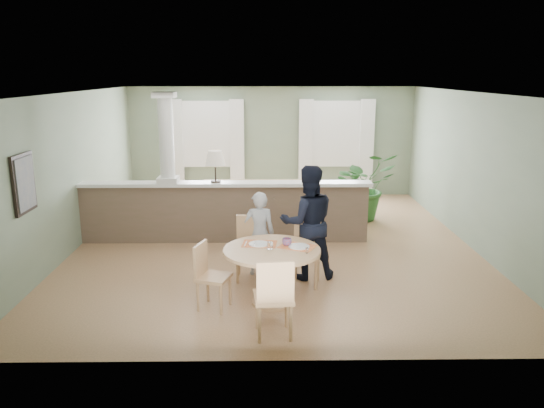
{
  "coord_description": "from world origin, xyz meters",
  "views": [
    {
      "loc": [
        -0.17,
        -9.14,
        3.02
      ],
      "look_at": [
        -0.05,
        -1.0,
        1.0
      ],
      "focal_mm": 35.0,
      "sensor_mm": 36.0,
      "label": 1
    }
  ],
  "objects_px": {
    "sofa": "(255,203)",
    "chair_side": "(209,273)",
    "houseplant": "(363,186)",
    "chair_far_man": "(306,250)",
    "chair_far_boy": "(250,244)",
    "dining_table": "(272,260)",
    "man_person": "(308,222)",
    "chair_near": "(274,295)",
    "child_person": "(259,233)"
  },
  "relations": [
    {
      "from": "sofa",
      "to": "houseplant",
      "type": "distance_m",
      "value": 2.31
    },
    {
      "from": "dining_table",
      "to": "chair_near",
      "type": "xyz_separation_m",
      "value": [
        0.01,
        -0.96,
        -0.07
      ]
    },
    {
      "from": "chair_far_boy",
      "to": "child_person",
      "type": "xyz_separation_m",
      "value": [
        0.14,
        0.13,
        0.13
      ]
    },
    {
      "from": "chair_far_man",
      "to": "man_person",
      "type": "distance_m",
      "value": 0.42
    },
    {
      "from": "houseplant",
      "to": "chair_near",
      "type": "xyz_separation_m",
      "value": [
        -1.97,
        -5.19,
        -0.17
      ]
    },
    {
      "from": "sofa",
      "to": "chair_near",
      "type": "bearing_deg",
      "value": -86.7
    },
    {
      "from": "man_person",
      "to": "chair_far_man",
      "type": "bearing_deg",
      "value": 73.94
    },
    {
      "from": "child_person",
      "to": "chair_side",
      "type": "bearing_deg",
      "value": 57.88
    },
    {
      "from": "dining_table",
      "to": "chair_side",
      "type": "xyz_separation_m",
      "value": [
        -0.83,
        -0.1,
        -0.13
      ]
    },
    {
      "from": "chair_far_man",
      "to": "child_person",
      "type": "xyz_separation_m",
      "value": [
        -0.69,
        0.37,
        0.14
      ]
    },
    {
      "from": "chair_far_man",
      "to": "sofa",
      "type": "bearing_deg",
      "value": 115.02
    },
    {
      "from": "child_person",
      "to": "dining_table",
      "type": "bearing_deg",
      "value": 95.94
    },
    {
      "from": "houseplant",
      "to": "dining_table",
      "type": "xyz_separation_m",
      "value": [
        -1.97,
        -4.23,
        -0.1
      ]
    },
    {
      "from": "dining_table",
      "to": "chair_side",
      "type": "distance_m",
      "value": 0.85
    },
    {
      "from": "chair_far_boy",
      "to": "man_person",
      "type": "relative_size",
      "value": 0.55
    },
    {
      "from": "chair_far_man",
      "to": "chair_side",
      "type": "height_order",
      "value": "chair_far_man"
    },
    {
      "from": "sofa",
      "to": "chair_near",
      "type": "distance_m",
      "value": 4.93
    },
    {
      "from": "dining_table",
      "to": "chair_far_boy",
      "type": "distance_m",
      "value": 1.02
    },
    {
      "from": "chair_far_boy",
      "to": "man_person",
      "type": "bearing_deg",
      "value": 0.75
    },
    {
      "from": "child_person",
      "to": "chair_near",
      "type": "bearing_deg",
      "value": 91.72
    },
    {
      "from": "chair_far_boy",
      "to": "chair_far_man",
      "type": "relative_size",
      "value": 1.02
    },
    {
      "from": "chair_side",
      "to": "chair_far_boy",
      "type": "bearing_deg",
      "value": -7.84
    },
    {
      "from": "sofa",
      "to": "chair_far_boy",
      "type": "bearing_deg",
      "value": -90.74
    },
    {
      "from": "chair_side",
      "to": "dining_table",
      "type": "bearing_deg",
      "value": -65.46
    },
    {
      "from": "houseplant",
      "to": "chair_near",
      "type": "height_order",
      "value": "houseplant"
    },
    {
      "from": "dining_table",
      "to": "chair_far_man",
      "type": "height_order",
      "value": "chair_far_man"
    },
    {
      "from": "chair_side",
      "to": "child_person",
      "type": "relative_size",
      "value": 0.68
    },
    {
      "from": "chair_side",
      "to": "man_person",
      "type": "bearing_deg",
      "value": -34.84
    },
    {
      "from": "houseplant",
      "to": "chair_far_boy",
      "type": "xyz_separation_m",
      "value": [
        -2.3,
        -3.26,
        -0.2
      ]
    },
    {
      "from": "chair_far_boy",
      "to": "chair_side",
      "type": "xyz_separation_m",
      "value": [
        -0.51,
        -1.07,
        -0.04
      ]
    },
    {
      "from": "sofa",
      "to": "chair_side",
      "type": "height_order",
      "value": "chair_side"
    },
    {
      "from": "chair_far_man",
      "to": "man_person",
      "type": "height_order",
      "value": "man_person"
    },
    {
      "from": "chair_near",
      "to": "chair_far_man",
      "type": "bearing_deg",
      "value": -111.89
    },
    {
      "from": "chair_far_man",
      "to": "chair_near",
      "type": "distance_m",
      "value": 1.75
    },
    {
      "from": "houseplant",
      "to": "chair_far_man",
      "type": "bearing_deg",
      "value": -112.68
    },
    {
      "from": "child_person",
      "to": "man_person",
      "type": "xyz_separation_m",
      "value": [
        0.73,
        -0.14,
        0.21
      ]
    },
    {
      "from": "man_person",
      "to": "sofa",
      "type": "bearing_deg",
      "value": -81.96
    },
    {
      "from": "sofa",
      "to": "child_person",
      "type": "distance_m",
      "value": 2.88
    },
    {
      "from": "dining_table",
      "to": "chair_side",
      "type": "bearing_deg",
      "value": -173.08
    },
    {
      "from": "houseplant",
      "to": "chair_far_man",
      "type": "height_order",
      "value": "houseplant"
    },
    {
      "from": "chair_near",
      "to": "chair_side",
      "type": "bearing_deg",
      "value": -50.88
    },
    {
      "from": "chair_near",
      "to": "man_person",
      "type": "distance_m",
      "value": 2.01
    },
    {
      "from": "sofa",
      "to": "man_person",
      "type": "distance_m",
      "value": 3.16
    },
    {
      "from": "houseplant",
      "to": "chair_far_boy",
      "type": "height_order",
      "value": "houseplant"
    },
    {
      "from": "chair_near",
      "to": "man_person",
      "type": "xyz_separation_m",
      "value": [
        0.54,
        1.92,
        0.32
      ]
    },
    {
      "from": "chair_far_boy",
      "to": "chair_near",
      "type": "height_order",
      "value": "chair_near"
    },
    {
      "from": "sofa",
      "to": "houseplant",
      "type": "xyz_separation_m",
      "value": [
        2.28,
        0.26,
        0.3
      ]
    },
    {
      "from": "houseplant",
      "to": "sofa",
      "type": "bearing_deg",
      "value": -173.4
    },
    {
      "from": "child_person",
      "to": "houseplant",
      "type": "bearing_deg",
      "value": -128.16
    },
    {
      "from": "sofa",
      "to": "chair_far_boy",
      "type": "relative_size",
      "value": 3.0
    }
  ]
}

